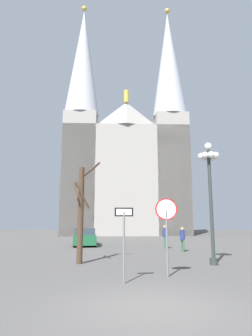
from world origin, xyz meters
The scene contains 9 objects.
ground_plane centered at (0.00, 0.00, 0.00)m, with size 120.00×120.00×0.00m, color #514F4C.
cathedral centered at (1.14, 35.76, 11.40)m, with size 17.98×10.54×34.88m.
stop_sign centered at (1.11, 3.80, 1.99)m, with size 0.82×0.10×2.81m.
one_way_arrow_sign centered at (-0.52, 2.73, 1.54)m, with size 0.62×0.07×2.41m.
street_lamp centered at (3.75, 6.56, 3.99)m, with size 1.04×1.04×5.72m.
bare_tree centered at (-2.39, 7.25, 2.42)m, with size 1.36×1.39×4.89m.
parked_car_near_green centered at (-3.05, 17.60, 0.66)m, with size 2.11×4.68×1.39m.
pedestrian_walking centered at (3.71, 12.28, 0.93)m, with size 0.32×0.32×1.55m.
pedestrian_standing centered at (2.94, 14.32, 0.99)m, with size 0.32×0.32×1.64m.
Camera 1 is at (-0.95, -7.22, 1.99)m, focal length 31.68 mm.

